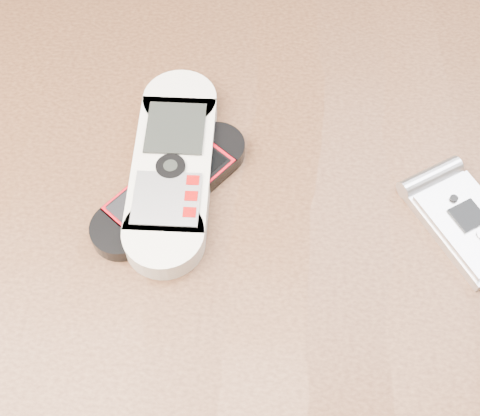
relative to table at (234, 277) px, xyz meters
name	(u,v)px	position (x,y,z in m)	size (l,w,h in m)	color
table	(234,277)	(0.00, 0.00, 0.00)	(1.20, 0.80, 0.75)	black
nokia_white	(173,166)	(-0.05, 0.03, 0.12)	(0.06, 0.18, 0.02)	silver
nokia_black_red	(171,188)	(-0.05, 0.02, 0.11)	(0.04, 0.14, 0.01)	black
motorola_razr	(468,223)	(0.17, 0.00, 0.11)	(0.05, 0.10, 0.01)	silver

